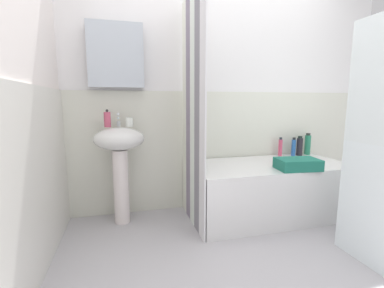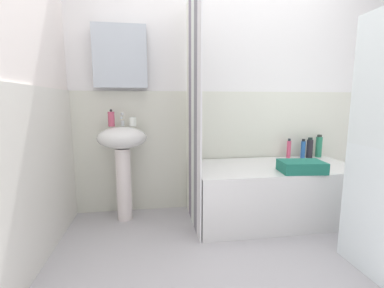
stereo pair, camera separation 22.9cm
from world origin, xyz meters
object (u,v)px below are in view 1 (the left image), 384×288
toothbrush_cup (129,122)px  shampoo_bottle (294,147)px  sink (120,154)px  soap_dispenser (107,119)px  body_wash_bottle (300,146)px  lotion_bottle (280,147)px  towel_folded (298,164)px  conditioner_bottle (308,144)px  bathtub (268,189)px

toothbrush_cup → shampoo_bottle: toothbrush_cup is taller
sink → soap_dispenser: (-0.09, 0.05, 0.30)m
body_wash_bottle → lotion_bottle: 0.22m
lotion_bottle → towel_folded: size_ratio=0.57×
toothbrush_cup → shampoo_bottle: size_ratio=0.40×
shampoo_bottle → lotion_bottle: (-0.14, 0.03, 0.00)m
lotion_bottle → sink: bearing=-175.8°
soap_dispenser → toothbrush_cup: 0.19m
toothbrush_cup → conditioner_bottle: (1.94, 0.06, -0.29)m
soap_dispenser → toothbrush_cup: soap_dispenser is taller
towel_folded → bathtub: bearing=114.3°
body_wash_bottle → shampoo_bottle: body_wash_bottle is taller
soap_dispenser → bathtub: size_ratio=0.10×
body_wash_bottle → bathtub: bearing=-152.5°
soap_dispenser → lotion_bottle: soap_dispenser is taller
bathtub → lotion_bottle: lotion_bottle is taller
bathtub → conditioner_bottle: size_ratio=6.23×
conditioner_bottle → towel_folded: bearing=-133.6°
toothbrush_cup → bathtub: (1.29, -0.24, -0.66)m
conditioner_bottle → body_wash_bottle: (-0.12, -0.02, -0.01)m
sink → bathtub: sink is taller
sink → toothbrush_cup: 0.30m
bathtub → shampoo_bottle: 0.63m
shampoo_bottle → soap_dispenser: bearing=-178.8°
sink → shampoo_bottle: 1.84m
bathtub → towel_folded: bearing=-65.7°
sink → lotion_bottle: size_ratio=4.28×
soap_dispenser → conditioner_bottle: 2.16m
sink → towel_folded: bearing=-16.3°
shampoo_bottle → towel_folded: shampoo_bottle is taller
toothbrush_cup → conditioner_bottle: toothbrush_cup is taller
toothbrush_cup → conditioner_bottle: size_ratio=0.34×
bathtub → lotion_bottle: bearing=44.7°
body_wash_bottle → shampoo_bottle: 0.08m
sink → body_wash_bottle: bearing=2.8°
conditioner_bottle → lotion_bottle: (-0.34, 0.01, -0.02)m
lotion_bottle → soap_dispenser: bearing=-177.7°
shampoo_bottle → towel_folded: bearing=-122.1°
soap_dispenser → towel_folded: 1.72m
lotion_bottle → shampoo_bottle: bearing=-13.0°
lotion_bottle → bathtub: bearing=-135.3°
sink → body_wash_bottle: (1.92, 0.09, -0.03)m
toothbrush_cup → shampoo_bottle: 1.77m
towel_folded → toothbrush_cup: bearing=160.6°
soap_dispenser → toothbrush_cup: size_ratio=1.93×
conditioner_bottle → shampoo_bottle: (-0.20, -0.03, -0.02)m
toothbrush_cup → bathtub: 1.47m
toothbrush_cup → soap_dispenser: bearing=-178.9°
bathtub → body_wash_bottle: body_wash_bottle is taller
body_wash_bottle → towel_folded: (-0.41, -0.54, -0.05)m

